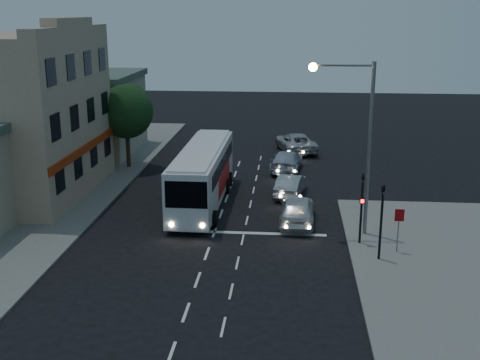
# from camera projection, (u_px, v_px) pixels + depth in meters

# --- Properties ---
(ground) EXTENTS (120.00, 120.00, 0.00)m
(ground) POSITION_uv_depth(u_px,v_px,m) (210.00, 246.00, 30.52)
(ground) COLOR black
(sidewalk_far) EXTENTS (12.00, 50.00, 0.12)m
(sidewalk_far) POSITION_uv_depth(u_px,v_px,m) (29.00, 193.00, 39.25)
(sidewalk_far) COLOR slate
(sidewalk_far) RESTS_ON ground
(road_markings) EXTENTS (8.00, 30.55, 0.01)m
(road_markings) POSITION_uv_depth(u_px,v_px,m) (240.00, 224.00, 33.59)
(road_markings) COLOR silver
(road_markings) RESTS_ON ground
(tour_bus) EXTENTS (2.76, 11.65, 3.57)m
(tour_bus) POSITION_uv_depth(u_px,v_px,m) (203.00, 174.00, 36.63)
(tour_bus) COLOR white
(tour_bus) RESTS_ON ground
(car_suv) EXTENTS (2.11, 4.84, 1.62)m
(car_suv) POSITION_uv_depth(u_px,v_px,m) (297.00, 209.00, 33.58)
(car_suv) COLOR silver
(car_suv) RESTS_ON ground
(car_sedan_a) EXTENTS (2.17, 4.43, 1.40)m
(car_sedan_a) POSITION_uv_depth(u_px,v_px,m) (291.00, 185.00, 38.63)
(car_sedan_a) COLOR #ACACAF
(car_sedan_a) RESTS_ON ground
(car_sedan_b) EXTENTS (2.60, 5.23, 1.46)m
(car_sedan_b) POSITION_uv_depth(u_px,v_px,m) (286.00, 161.00, 44.72)
(car_sedan_b) COLOR silver
(car_sedan_b) RESTS_ON ground
(car_sedan_c) EXTENTS (3.92, 6.15, 1.58)m
(car_sedan_c) POSITION_uv_depth(u_px,v_px,m) (296.00, 142.00, 50.63)
(car_sedan_c) COLOR silver
(car_sedan_c) RESTS_ON ground
(traffic_signal_main) EXTENTS (0.25, 0.35, 4.10)m
(traffic_signal_main) POSITION_uv_depth(u_px,v_px,m) (362.00, 200.00, 29.98)
(traffic_signal_main) COLOR black
(traffic_signal_main) RESTS_ON sidewalk_near
(traffic_signal_side) EXTENTS (0.18, 0.15, 4.10)m
(traffic_signal_side) POSITION_uv_depth(u_px,v_px,m) (382.00, 213.00, 28.03)
(traffic_signal_side) COLOR black
(traffic_signal_side) RESTS_ON sidewalk_near
(regulatory_sign) EXTENTS (0.45, 0.12, 2.20)m
(regulatory_sign) POSITION_uv_depth(u_px,v_px,m) (399.00, 223.00, 29.10)
(regulatory_sign) COLOR slate
(regulatory_sign) RESTS_ON sidewalk_near
(streetlight) EXTENTS (3.32, 0.44, 9.00)m
(streetlight) POSITION_uv_depth(u_px,v_px,m) (357.00, 129.00, 30.46)
(streetlight) COLOR slate
(streetlight) RESTS_ON sidewalk_near
(main_building) EXTENTS (10.12, 12.00, 11.00)m
(main_building) POSITION_uv_depth(u_px,v_px,m) (6.00, 115.00, 37.94)
(main_building) COLOR tan
(main_building) RESTS_ON sidewalk_far
(low_building_north) EXTENTS (9.40, 9.40, 6.50)m
(low_building_north) POSITION_uv_depth(u_px,v_px,m) (80.00, 112.00, 49.89)
(low_building_north) COLOR tan
(low_building_north) RESTS_ON sidewalk_far
(street_tree) EXTENTS (4.00, 4.00, 6.20)m
(street_tree) POSITION_uv_depth(u_px,v_px,m) (126.00, 109.00, 44.38)
(street_tree) COLOR black
(street_tree) RESTS_ON sidewalk_far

